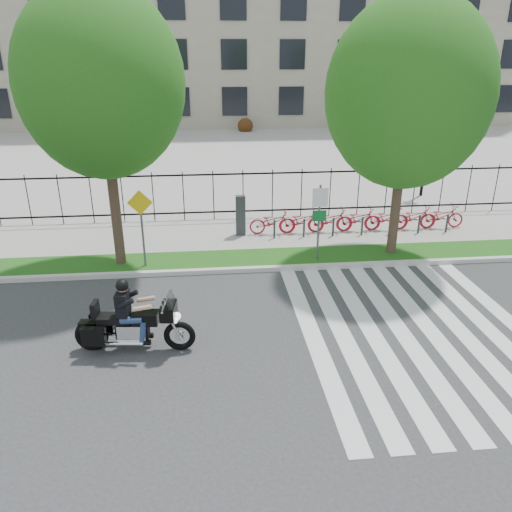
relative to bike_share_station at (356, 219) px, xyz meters
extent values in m
plane|color=#323234|center=(-5.36, -7.20, -0.61)|extent=(120.00, 120.00, 0.00)
cube|color=beige|center=(-5.36, -3.10, -0.54)|extent=(60.00, 0.20, 0.15)
cube|color=#1B5816|center=(-5.36, -2.25, -0.54)|extent=(60.00, 1.50, 0.15)
cube|color=#A6A49B|center=(-5.36, 0.25, -0.54)|extent=(60.00, 3.50, 0.15)
cube|color=#A6A49B|center=(-5.36, 17.80, -0.56)|extent=(80.00, 34.00, 0.10)
cube|color=gray|center=(-5.36, 37.80, 9.39)|extent=(60.00, 20.00, 20.00)
cylinder|color=black|center=(4.64, 4.80, 1.39)|extent=(0.14, 0.14, 4.00)
cylinder|color=black|center=(4.64, 4.80, 3.29)|extent=(0.06, 0.70, 0.70)
sphere|color=white|center=(4.29, 4.80, 3.39)|extent=(0.36, 0.36, 0.36)
sphere|color=white|center=(4.99, 4.80, 3.39)|extent=(0.36, 0.36, 0.36)
cylinder|color=#3D2A21|center=(-8.50, -2.25, 1.60)|extent=(0.32, 0.32, 4.12)
ellipsoid|color=#1B5613|center=(-8.50, -2.25, 5.08)|extent=(4.77, 4.77, 5.48)
cylinder|color=#3D2A21|center=(0.59, -2.25, 1.37)|extent=(0.32, 0.32, 3.67)
ellipsoid|color=#1B5613|center=(0.59, -2.25, 4.73)|extent=(5.07, 5.07, 5.83)
cube|color=#2D2D33|center=(-4.41, 0.00, 0.29)|extent=(0.35, 0.25, 1.50)
imported|color=#A61425|center=(-3.21, 0.00, -0.01)|extent=(1.74, 0.61, 0.91)
cylinder|color=#2D2D33|center=(-3.21, -0.50, -0.11)|extent=(0.08, 0.08, 0.70)
imported|color=#A61425|center=(-2.11, 0.00, -0.01)|extent=(1.74, 0.61, 0.91)
cylinder|color=#2D2D33|center=(-2.11, -0.50, -0.11)|extent=(0.08, 0.08, 0.70)
imported|color=#A61425|center=(-1.01, 0.00, -0.01)|extent=(1.74, 0.61, 0.91)
cylinder|color=#2D2D33|center=(-1.01, -0.50, -0.11)|extent=(0.08, 0.08, 0.70)
imported|color=#A61425|center=(0.09, 0.00, -0.01)|extent=(1.74, 0.61, 0.91)
cylinder|color=#2D2D33|center=(0.09, -0.50, -0.11)|extent=(0.08, 0.08, 0.70)
imported|color=#A61425|center=(1.19, 0.00, -0.01)|extent=(1.74, 0.61, 0.91)
cylinder|color=#2D2D33|center=(1.19, -0.50, -0.11)|extent=(0.08, 0.08, 0.70)
imported|color=#A61425|center=(2.29, 0.00, -0.01)|extent=(1.74, 0.61, 0.91)
cylinder|color=#2D2D33|center=(2.29, -0.50, -0.11)|extent=(0.08, 0.08, 0.70)
imported|color=#A61425|center=(3.39, 0.00, -0.01)|extent=(1.74, 0.61, 0.91)
cylinder|color=#2D2D33|center=(3.39, -0.50, -0.11)|extent=(0.08, 0.08, 0.70)
cylinder|color=#59595B|center=(-2.07, -2.60, 0.79)|extent=(0.07, 0.07, 2.50)
cube|color=white|center=(-2.07, -2.64, 1.64)|extent=(0.50, 0.03, 0.60)
cube|color=#0C6626|center=(-2.07, -2.64, 1.04)|extent=(0.45, 0.03, 0.35)
cylinder|color=#59595B|center=(-7.68, -2.60, 0.74)|extent=(0.07, 0.07, 2.40)
cube|color=yellow|center=(-7.68, -2.64, 1.64)|extent=(0.78, 0.03, 0.78)
torus|color=black|center=(-6.40, -7.41, -0.24)|extent=(0.76, 0.22, 0.75)
torus|color=black|center=(-8.45, -7.18, -0.24)|extent=(0.80, 0.25, 0.79)
cube|color=black|center=(-6.61, -7.38, 0.42)|extent=(0.39, 0.63, 0.33)
cube|color=#26262B|center=(-6.54, -7.39, 0.67)|extent=(0.22, 0.56, 0.33)
cube|color=silver|center=(-7.48, -7.29, -0.12)|extent=(0.69, 0.44, 0.43)
cube|color=black|center=(-7.15, -7.32, 0.23)|extent=(0.63, 0.43, 0.28)
cube|color=black|center=(-7.85, -7.25, 0.21)|extent=(0.80, 0.47, 0.15)
cube|color=black|center=(-8.28, -7.20, 0.45)|extent=(0.15, 0.38, 0.37)
cube|color=black|center=(-8.32, -7.52, -0.07)|extent=(0.56, 0.23, 0.43)
cube|color=black|center=(-8.25, -6.88, -0.07)|extent=(0.56, 0.23, 0.43)
cube|color=black|center=(-7.64, -7.27, 0.60)|extent=(0.31, 0.46, 0.56)
sphere|color=tan|center=(-7.61, -7.27, 1.01)|extent=(0.25, 0.25, 0.25)
sphere|color=black|center=(-7.61, -7.27, 1.06)|extent=(0.29, 0.29, 0.29)
camera|label=1|loc=(-5.65, -17.60, 5.90)|focal=35.00mm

